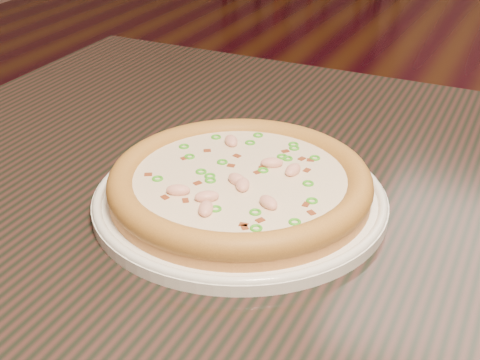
% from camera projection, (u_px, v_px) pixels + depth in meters
% --- Properties ---
extents(hero_table, '(1.20, 0.80, 0.75)m').
position_uv_depth(hero_table, '(355.00, 283.00, 0.75)').
color(hero_table, black).
rests_on(hero_table, ground).
extents(plate, '(0.31, 0.31, 0.02)m').
position_uv_depth(plate, '(240.00, 198.00, 0.70)').
color(plate, white).
rests_on(plate, hero_table).
extents(pizza, '(0.28, 0.28, 0.03)m').
position_uv_depth(pizza, '(240.00, 183.00, 0.69)').
color(pizza, '#C88441').
rests_on(pizza, plate).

